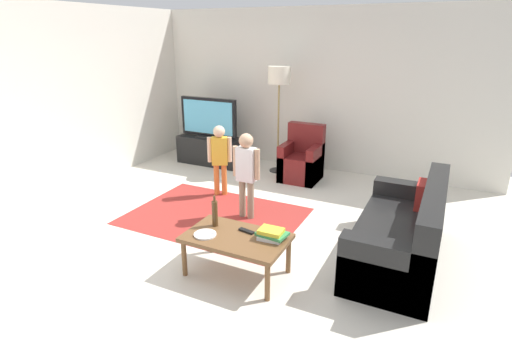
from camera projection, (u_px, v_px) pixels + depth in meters
The scene contains 16 objects.
ground at pixel (233, 237), 4.75m from camera, with size 7.80×7.80×0.00m, color beige.
wall_back at pixel (318, 91), 6.86m from camera, with size 6.00×0.12×2.70m, color silver.
wall_left at pixel (43, 104), 5.57m from camera, with size 0.12×6.00×2.70m, color silver.
area_rug at pixel (215, 216), 5.30m from camera, with size 2.20×1.60×0.01m, color #9E2D28.
tv_stand at pixel (210, 151), 7.36m from camera, with size 1.20×0.44×0.50m.
tv at pixel (209, 118), 7.15m from camera, with size 1.10×0.28×0.71m.
couch at pixel (406, 237), 4.16m from camera, with size 0.80×1.80×0.86m.
armchair at pixel (302, 162), 6.56m from camera, with size 0.60×0.60×0.90m.
floor_lamp at pixel (279, 81), 6.53m from camera, with size 0.36×0.36×1.78m.
child_near_tv at pixel (220, 154), 5.81m from camera, with size 0.32×0.21×1.05m.
child_center at pixel (246, 168), 5.06m from camera, with size 0.38×0.18×1.12m.
coffee_table at pixel (236, 240), 3.92m from camera, with size 1.00×0.60×0.42m.
book_stack at pixel (271, 234), 3.84m from camera, with size 0.30×0.23×0.10m.
bottle at pixel (215, 213), 4.07m from camera, with size 0.06×0.06×0.33m.
tv_remote at pixel (247, 231), 3.98m from camera, with size 0.17×0.05×0.02m, color black.
plate at pixel (205, 234), 3.92m from camera, with size 0.22×0.22×0.02m.
Camera 1 is at (2.12, -3.68, 2.29)m, focal length 28.29 mm.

